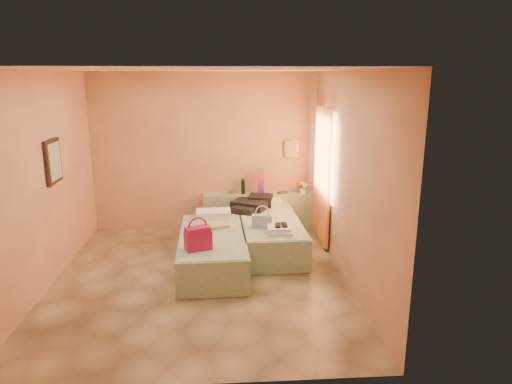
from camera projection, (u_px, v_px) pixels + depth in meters
ground at (201, 278)px, 6.32m from camera, size 4.50×4.50×0.00m
room_walls at (214, 144)px, 6.44m from camera, size 4.02×4.51×2.81m
headboard_ledge at (260, 211)px, 8.33m from camera, size 2.05×0.30×0.65m
bed_left at (213, 250)px, 6.65m from camera, size 0.96×2.03×0.50m
bed_right at (270, 234)px, 7.34m from camera, size 0.96×2.03×0.50m
water_bottle at (243, 187)px, 8.21m from camera, size 0.09×0.09×0.27m
rainbow_box at (261, 182)px, 8.15m from camera, size 0.11×0.11×0.47m
small_dish at (231, 192)px, 8.30m from camera, size 0.14×0.14×0.03m
green_book at (283, 192)px, 8.29m from camera, size 0.19×0.17×0.03m
flower_vase at (303, 187)px, 8.22m from camera, size 0.25×0.25×0.27m
magenta_handbag at (198, 238)px, 5.99m from camera, size 0.38×0.30×0.32m
khaki_garment at (217, 225)px, 6.89m from camera, size 0.39×0.35×0.05m
clothes_pile at (253, 204)px, 7.83m from camera, size 0.78×0.78×0.18m
blue_handbag at (262, 221)px, 6.87m from camera, size 0.32×0.17×0.19m
towel_stack at (280, 230)px, 6.61m from camera, size 0.38×0.33×0.10m
sandal_pair at (281, 225)px, 6.64m from camera, size 0.18×0.23×0.02m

